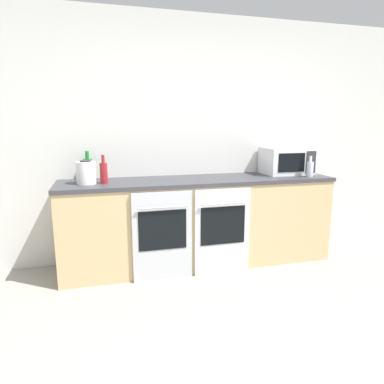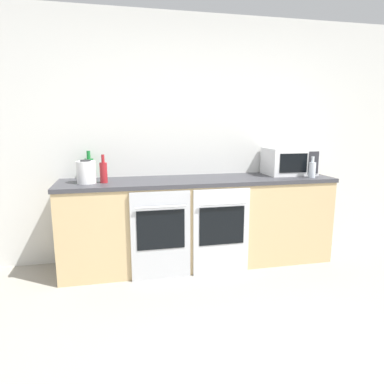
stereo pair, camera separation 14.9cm
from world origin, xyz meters
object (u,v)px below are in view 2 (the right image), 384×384
object	(u,v)px
oven_right	(221,231)
kettle	(86,172)
oven_left	(161,236)
bottle_red	(104,172)
bottle_green	(89,168)
microwave	(289,161)
bottle_clear	(312,169)

from	to	relation	value
oven_right	kettle	world-z (taller)	kettle
oven_left	bottle_red	bearing A→B (deg)	151.57
oven_left	kettle	bearing A→B (deg)	156.55
oven_left	oven_right	xyz separation A→B (m)	(0.60, 0.00, 0.00)
oven_left	bottle_red	size ratio (longest dim) A/B	3.17
bottle_green	bottle_red	distance (m)	0.32
microwave	bottle_clear	size ratio (longest dim) A/B	2.35
bottle_green	kettle	world-z (taller)	bottle_green
kettle	microwave	bearing A→B (deg)	3.23
oven_right	bottle_green	distance (m)	1.49
oven_left	oven_right	distance (m)	0.60
oven_left	kettle	world-z (taller)	kettle
oven_left	bottle_clear	xyz separation A→B (m)	(1.63, 0.15, 0.56)
oven_left	bottle_red	xyz separation A→B (m)	(-0.50, 0.27, 0.58)
oven_right	bottle_clear	world-z (taller)	bottle_clear
bottle_clear	microwave	bearing A→B (deg)	116.10
kettle	oven_left	bearing A→B (deg)	-23.45
bottle_clear	oven_left	bearing A→B (deg)	-174.89
bottle_green	kettle	distance (m)	0.27
oven_left	microwave	bearing A→B (deg)	15.31
oven_left	oven_right	world-z (taller)	same
bottle_clear	bottle_green	world-z (taller)	bottle_green
microwave	oven_left	bearing A→B (deg)	-164.69
microwave	bottle_green	xyz separation A→B (m)	(-2.15, 0.15, -0.04)
oven_right	kettle	size ratio (longest dim) A/B	3.87
oven_right	microwave	bearing A→B (deg)	24.44
microwave	bottle_red	bearing A→B (deg)	-176.08
oven_right	bottle_green	world-z (taller)	bottle_green
bottle_clear	bottle_green	xyz separation A→B (m)	(-2.28, 0.41, 0.03)
oven_left	microwave	world-z (taller)	microwave
oven_left	bottle_red	distance (m)	0.82
microwave	bottle_red	distance (m)	2.01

